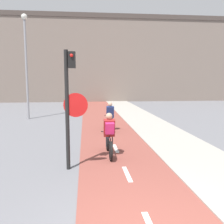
# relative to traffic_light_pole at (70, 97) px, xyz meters

# --- Properties ---
(building_row_background) EXTENTS (60.00, 5.20, 9.72)m
(building_row_background) POSITION_rel_traffic_light_pole_xyz_m (1.51, 23.84, 2.82)
(building_row_background) COLOR slate
(building_row_background) RESTS_ON ground_plane
(traffic_light_pole) EXTENTS (0.67, 0.25, 3.32)m
(traffic_light_pole) POSITION_rel_traffic_light_pole_xyz_m (0.00, 0.00, 0.00)
(traffic_light_pole) COLOR black
(traffic_light_pole) RESTS_ON ground_plane
(street_lamp_far) EXTENTS (0.36, 0.36, 6.52)m
(street_lamp_far) POSITION_rel_traffic_light_pole_xyz_m (-3.23, 9.43, 1.96)
(street_lamp_far) COLOR gray
(street_lamp_far) RESTS_ON ground_plane
(cyclist_near) EXTENTS (0.46, 1.75, 1.45)m
(cyclist_near) POSITION_rel_traffic_light_pole_xyz_m (1.19, 1.09, -1.35)
(cyclist_near) COLOR black
(cyclist_near) RESTS_ON ground_plane
(cyclist_far) EXTENTS (0.46, 1.71, 1.43)m
(cyclist_far) POSITION_rel_traffic_light_pole_xyz_m (1.63, 5.17, -1.39)
(cyclist_far) COLOR black
(cyclist_far) RESTS_ON ground_plane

